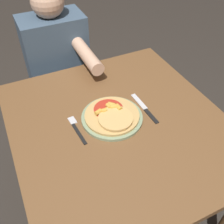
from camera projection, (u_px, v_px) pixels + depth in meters
ground_plane at (117, 205)px, 1.67m from camera, size 8.00×8.00×0.00m
dining_table at (119, 140)px, 1.23m from camera, size 0.92×1.00×0.76m
plate at (112, 117)px, 1.16m from camera, size 0.27×0.27×0.01m
pizza at (112, 115)px, 1.15m from camera, size 0.24×0.24×0.04m
fork at (76, 128)px, 1.12m from camera, size 0.03×0.18×0.00m
knife at (145, 109)px, 1.21m from camera, size 0.03×0.22×0.00m
person_diner at (58, 64)px, 1.64m from camera, size 0.36×0.52×1.15m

